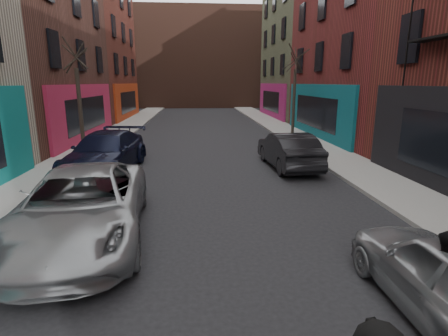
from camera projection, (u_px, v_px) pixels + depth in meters
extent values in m
cube|color=gray|center=(128.00, 126.00, 29.33)|extent=(2.50, 84.00, 0.13)
cube|color=gray|center=(274.00, 124.00, 30.30)|extent=(2.50, 84.00, 0.13)
cube|color=#47281E|center=(198.00, 60.00, 53.33)|extent=(40.00, 10.00, 14.00)
imported|color=gray|center=(82.00, 206.00, 8.12)|extent=(3.36, 6.21, 1.66)
imported|color=black|center=(106.00, 152.00, 14.33)|extent=(2.94, 5.87, 1.64)
imported|color=black|center=(288.00, 150.00, 15.08)|extent=(1.90, 4.76, 1.54)
imported|color=black|center=(443.00, 284.00, 5.04)|extent=(0.98, 0.97, 1.59)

